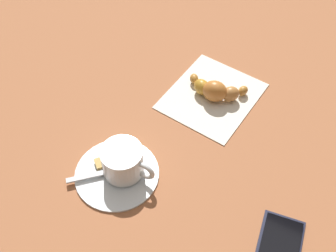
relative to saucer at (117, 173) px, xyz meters
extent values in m
plane|color=#A05F3B|center=(-0.14, 0.05, 0.00)|extent=(1.80, 1.80, 0.00)
cylinder|color=silver|center=(0.00, 0.00, 0.00)|extent=(0.14, 0.14, 0.01)
cylinder|color=silver|center=(-0.01, 0.01, 0.03)|extent=(0.07, 0.07, 0.05)
cylinder|color=#3F2914|center=(-0.01, 0.01, 0.03)|extent=(0.06, 0.06, 0.00)
torus|color=silver|center=(-0.01, 0.05, 0.03)|extent=(0.01, 0.04, 0.04)
cube|color=silver|center=(0.02, -0.03, 0.01)|extent=(0.08, 0.08, 0.00)
ellipsoid|color=silver|center=(-0.02, 0.02, 0.01)|extent=(0.03, 0.03, 0.01)
cube|color=tan|center=(-0.02, -0.02, 0.01)|extent=(0.06, 0.06, 0.01)
cube|color=silver|center=(-0.24, 0.07, 0.00)|extent=(0.20, 0.18, 0.00)
ellipsoid|color=#B07732|center=(-0.26, 0.02, 0.01)|extent=(0.03, 0.03, 0.02)
ellipsoid|color=#B58228|center=(-0.24, 0.05, 0.02)|extent=(0.04, 0.04, 0.03)
ellipsoid|color=#B76E2F|center=(-0.23, 0.08, 0.02)|extent=(0.04, 0.05, 0.04)
ellipsoid|color=#B1743B|center=(-0.25, 0.11, 0.02)|extent=(0.04, 0.04, 0.03)
ellipsoid|color=#AF7530|center=(-0.27, 0.12, 0.01)|extent=(0.03, 0.02, 0.02)
camera|label=1|loc=(0.29, 0.25, 0.60)|focal=43.72mm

